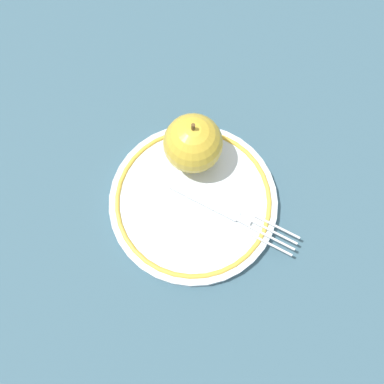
# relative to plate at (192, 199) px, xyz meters

# --- Properties ---
(ground_plane) EXTENTS (2.00, 2.00, 0.00)m
(ground_plane) POSITION_rel_plate_xyz_m (0.02, -0.00, -0.01)
(ground_plane) COLOR #385867
(plate) EXTENTS (0.22, 0.22, 0.02)m
(plate) POSITION_rel_plate_xyz_m (0.00, 0.00, 0.00)
(plate) COLOR silver
(plate) RESTS_ON ground_plane
(apple_red_whole) EXTENTS (0.07, 0.07, 0.08)m
(apple_red_whole) POSITION_rel_plate_xyz_m (0.04, 0.04, 0.05)
(apple_red_whole) COLOR gold
(apple_red_whole) RESTS_ON plate
(fork) EXTENTS (0.08, 0.17, 0.00)m
(fork) POSITION_rel_plate_xyz_m (0.02, -0.05, 0.01)
(fork) COLOR silver
(fork) RESTS_ON plate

